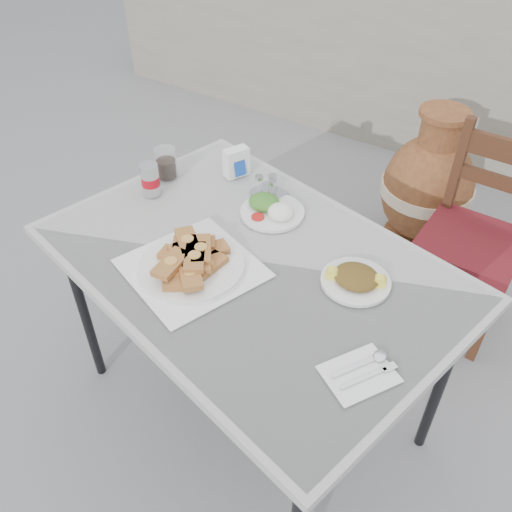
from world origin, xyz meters
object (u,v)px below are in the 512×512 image
Objects in this scene: napkin_holder at (236,162)px; terracotta_urn at (427,190)px; salad_chopped_plate at (356,279)px; salad_rice_plate at (272,209)px; cola_glass at (166,165)px; cafe_table at (250,272)px; condiment_caddy at (269,189)px; chair at (475,235)px; pide_plate at (191,260)px; soda_can at (150,179)px.

napkin_holder is 1.23m from terracotta_urn.
salad_rice_plate is at bearing 158.31° from salad_chopped_plate.
napkin_holder is at bearing 35.51° from cola_glass.
terracotta_urn is (0.19, 1.40, -0.38)m from cafe_table.
napkin_holder is at bearing -117.20° from terracotta_urn.
salad_rice_plate is 1.26m from terracotta_urn.
napkin_holder is at bearing 164.89° from condiment_caddy.
salad_chopped_plate is 1.00m from chair.
salad_chopped_plate is at bearing 0.87° from napkin_holder.
pide_plate is 4.07× the size of cola_glass.
salad_rice_plate is 1.03m from chair.
salad_chopped_plate is at bearing -83.36° from terracotta_urn.
chair is at bearing -48.81° from terracotta_urn.
terracotta_urn is at bearing 72.41° from condiment_caddy.
chair reaches higher than cafe_table.
cola_glass reaches higher than terracotta_urn.
soda_can reaches higher than cola_glass.
cola_glass is at bearing 138.49° from pide_plate.
terracotta_urn is at bearing 96.64° from salad_chopped_plate.
salad_chopped_plate is (0.41, -0.16, -0.00)m from salad_rice_plate.
salad_rice_plate is at bearing -102.79° from terracotta_urn.
cafe_table is 0.55m from soda_can.
pide_plate is at bearing -41.51° from cola_glass.
salad_rice_plate is 2.00× the size of napkin_holder.
salad_chopped_plate is at bearing -100.70° from chair.
salad_rice_plate is 1.93× the size of cola_glass.
condiment_caddy reaches higher than pide_plate.
salad_chopped_plate is at bearing -21.69° from salad_rice_plate.
chair is at bearing 51.13° from salad_rice_plate.
terracotta_urn is at bearing 57.54° from cola_glass.
cafe_table is 0.38m from condiment_caddy.
cafe_table is 12.32× the size of soda_can.
cola_glass is at bearing 170.68° from salad_chopped_plate.
salad_chopped_plate is at bearing 26.07° from pide_plate.
soda_can is at bearing -162.43° from salad_rice_plate.
chair reaches higher than salad_rice_plate.
pide_plate is at bearing -44.01° from napkin_holder.
chair reaches higher than condiment_caddy.
soda_can is 0.45m from condiment_caddy.
cola_glass reaches higher than condiment_caddy.
napkin_holder is 0.14× the size of terracotta_urn.
cola_glass is 0.14× the size of terracotta_urn.
pide_plate is 0.49m from condiment_caddy.
cafe_table is 13.22× the size of napkin_holder.
soda_can is 0.92× the size of condiment_caddy.
cafe_table is 0.36m from salad_chopped_plate.
cafe_table is 0.53m from napkin_holder.
napkin_holder is (-0.26, 0.14, 0.04)m from salad_rice_plate.
napkin_holder is 1.13m from chair.
soda_can reaches higher than salad_chopped_plate.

